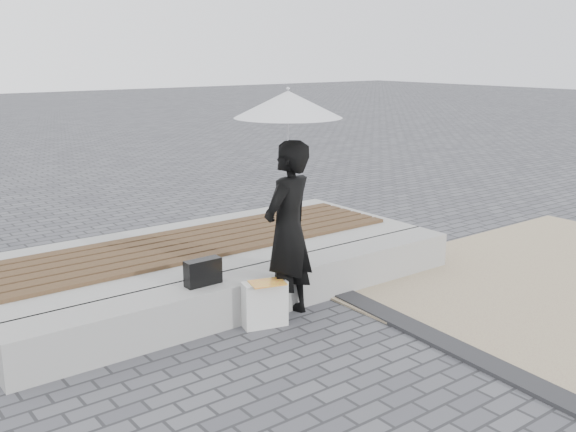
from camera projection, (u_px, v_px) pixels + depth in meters
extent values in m
plane|color=#4E4F54|center=(377.00, 369.00, 5.31)|extent=(80.00, 80.00, 0.00)
cube|color=#28282B|center=(487.00, 363.00, 5.36)|extent=(0.61, 5.20, 0.04)
cube|color=gray|center=(263.00, 290.00, 6.50)|extent=(5.00, 0.45, 0.40)
cube|color=#9A9A95|center=(201.00, 260.00, 7.42)|extent=(5.00, 2.00, 0.40)
imported|color=black|center=(288.00, 231.00, 6.15)|extent=(0.73, 0.61, 1.71)
cylinder|color=#BABABF|center=(288.00, 172.00, 6.02)|extent=(0.02, 0.02, 0.98)
cone|color=silver|center=(288.00, 104.00, 5.87)|extent=(0.98, 0.98, 0.24)
sphere|color=#BABABF|center=(288.00, 89.00, 5.84)|extent=(0.03, 0.03, 0.03)
cube|color=black|center=(203.00, 272.00, 6.03)|extent=(0.35, 0.13, 0.24)
cube|color=silver|center=(265.00, 304.00, 6.09)|extent=(0.44, 0.27, 0.43)
cube|color=#DB3F39|center=(268.00, 283.00, 6.00)|extent=(0.37, 0.31, 0.01)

